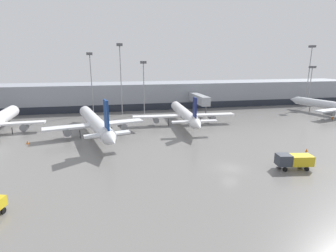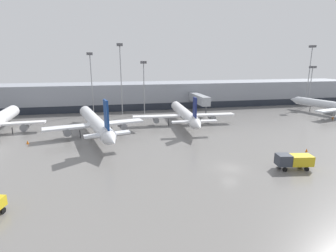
{
  "view_description": "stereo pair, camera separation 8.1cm",
  "coord_description": "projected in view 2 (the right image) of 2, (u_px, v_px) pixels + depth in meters",
  "views": [
    {
      "loc": [
        -18.19,
        -36.39,
        16.8
      ],
      "look_at": [
        -6.42,
        18.11,
        3.0
      ],
      "focal_mm": 28.0,
      "sensor_mm": 36.0,
      "label": 1
    },
    {
      "loc": [
        -18.11,
        -36.41,
        16.8
      ],
      "look_at": [
        -6.42,
        18.11,
        3.0
      ],
      "focal_mm": 28.0,
      "sensor_mm": 36.0,
      "label": 2
    }
  ],
  "objects": [
    {
      "name": "ground_plane",
      "position": [
        230.0,
        168.0,
        42.28
      ],
      "size": [
        320.0,
        320.0,
        0.0
      ],
      "primitive_type": "plane",
      "color": "slate"
    },
    {
      "name": "terminal_building",
      "position": [
        161.0,
        94.0,
        99.98
      ],
      "size": [
        160.0,
        30.88,
        9.0
      ],
      "color": "gray",
      "rests_on": "ground_plane"
    },
    {
      "name": "parked_jet_0",
      "position": [
        184.0,
        114.0,
        70.93
      ],
      "size": [
        27.97,
        32.52,
        8.86
      ],
      "rotation": [
        0.0,
        0.0,
        1.51
      ],
      "color": "white",
      "rests_on": "ground_plane"
    },
    {
      "name": "parked_jet_3",
      "position": [
        95.0,
        122.0,
        60.28
      ],
      "size": [
        22.63,
        36.16,
        9.96
      ],
      "rotation": [
        0.0,
        0.0,
        1.8
      ],
      "color": "silver",
      "rests_on": "ground_plane"
    },
    {
      "name": "service_truck_1",
      "position": [
        294.0,
        160.0,
        41.69
      ],
      "size": [
        5.87,
        2.96,
        2.48
      ],
      "rotation": [
        0.0,
        0.0,
        2.98
      ],
      "color": "gold",
      "rests_on": "ground_plane"
    },
    {
      "name": "traffic_cone_0",
      "position": [
        27.0,
        142.0,
        54.63
      ],
      "size": [
        0.51,
        0.51,
        0.79
      ],
      "color": "orange",
      "rests_on": "ground_plane"
    },
    {
      "name": "traffic_cone_1",
      "position": [
        307.0,
        150.0,
        49.94
      ],
      "size": [
        0.45,
        0.45,
        0.65
      ],
      "color": "orange",
      "rests_on": "ground_plane"
    },
    {
      "name": "traffic_cone_2",
      "position": [
        333.0,
        118.0,
        78.64
      ],
      "size": [
        0.5,
        0.5,
        0.69
      ],
      "color": "orange",
      "rests_on": "ground_plane"
    },
    {
      "name": "traffic_cone_3",
      "position": [
        66.0,
        127.0,
        67.11
      ],
      "size": [
        0.41,
        0.41,
        0.68
      ],
      "color": "orange",
      "rests_on": "ground_plane"
    },
    {
      "name": "apron_light_mast_0",
      "position": [
        120.0,
        61.0,
        81.34
      ],
      "size": [
        1.8,
        1.8,
        22.16
      ],
      "color": "gray",
      "rests_on": "ground_plane"
    },
    {
      "name": "apron_light_mast_1",
      "position": [
        91.0,
        66.0,
        82.41
      ],
      "size": [
        1.8,
        1.8,
        19.49
      ],
      "color": "gray",
      "rests_on": "ground_plane"
    },
    {
      "name": "apron_light_mast_2",
      "position": [
        311.0,
        60.0,
        97.05
      ],
      "size": [
        1.8,
        1.8,
        22.51
      ],
      "color": "gray",
      "rests_on": "ground_plane"
    },
    {
      "name": "apron_light_mast_3",
      "position": [
        144.0,
        72.0,
        83.2
      ],
      "size": [
        1.8,
        1.8,
        16.89
      ],
      "color": "gray",
      "rests_on": "ground_plane"
    },
    {
      "name": "apron_light_mast_5",
      "position": [
        312.0,
        74.0,
        96.92
      ],
      "size": [
        1.8,
        1.8,
        15.15
      ],
      "color": "gray",
      "rests_on": "ground_plane"
    }
  ]
}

